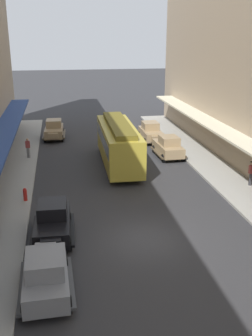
# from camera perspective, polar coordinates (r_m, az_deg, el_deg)

# --- Properties ---
(ground_plane) EXTENTS (200.00, 200.00, 0.00)m
(ground_plane) POSITION_cam_1_polar(r_m,az_deg,el_deg) (20.34, 2.93, -10.26)
(ground_plane) COLOR #2D2D30
(parked_car_0) EXTENTS (2.26, 4.30, 1.84)m
(parked_car_0) POSITION_cam_1_polar(r_m,az_deg,el_deg) (20.37, -10.60, -7.54)
(parked_car_0) COLOR black
(parked_car_0) RESTS_ON ground
(parked_car_1) EXTENTS (2.26, 4.30, 1.84)m
(parked_car_1) POSITION_cam_1_polar(r_m,az_deg,el_deg) (33.22, 6.14, 3.17)
(parked_car_1) COLOR #997F5B
(parked_car_1) RESTS_ON ground
(parked_car_2) EXTENTS (2.22, 4.29, 1.84)m
(parked_car_2) POSITION_cam_1_polar(r_m,az_deg,el_deg) (16.36, -11.57, -14.74)
(parked_car_2) COLOR slate
(parked_car_2) RESTS_ON ground
(parked_car_3) EXTENTS (2.30, 4.32, 1.84)m
(parked_car_3) POSITION_cam_1_polar(r_m,az_deg,el_deg) (39.73, -10.41, 5.58)
(parked_car_3) COLOR #997F5B
(parked_car_3) RESTS_ON ground
(parked_car_4) EXTENTS (2.15, 4.26, 1.84)m
(parked_car_4) POSITION_cam_1_polar(r_m,az_deg,el_deg) (38.11, 3.62, 5.29)
(parked_car_4) COLOR #997F5B
(parked_car_4) RESTS_ON ground
(streetcar) EXTENTS (2.69, 9.65, 3.46)m
(streetcar) POSITION_cam_1_polar(r_m,az_deg,el_deg) (30.67, -1.09, 3.79)
(streetcar) COLOR gold
(streetcar) RESTS_ON ground
(fire_hydrant) EXTENTS (0.24, 0.24, 0.82)m
(fire_hydrant) POSITION_cam_1_polar(r_m,az_deg,el_deg) (24.96, -14.44, -3.70)
(fire_hydrant) COLOR #B21E19
(fire_hydrant) RESTS_ON sidewalk_left
(pedestrian_1) EXTENTS (0.36, 0.24, 1.64)m
(pedestrian_1) POSITION_cam_1_polar(r_m,az_deg,el_deg) (33.40, -14.05, 2.86)
(pedestrian_1) COLOR slate
(pedestrian_1) RESTS_ON sidewalk_left
(pedestrian_2) EXTENTS (0.36, 0.28, 1.67)m
(pedestrian_2) POSITION_cam_1_polar(r_m,az_deg,el_deg) (27.74, 17.72, -0.71)
(pedestrian_2) COLOR #2D2D33
(pedestrian_2) RESTS_ON sidewalk_right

